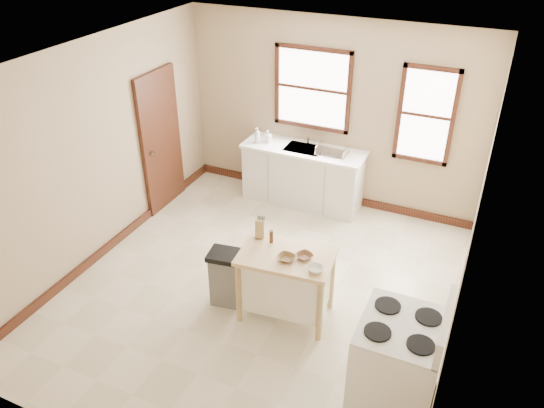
{
  "coord_description": "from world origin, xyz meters",
  "views": [
    {
      "loc": [
        2.24,
        -4.57,
        4.25
      ],
      "look_at": [
        -0.01,
        0.4,
        1.0
      ],
      "focal_mm": 35.0,
      "sensor_mm": 36.0,
      "label": 1
    }
  ],
  "objects_px": {
    "soap_bottle_b": "(268,136)",
    "knife_block": "(260,229)",
    "dish_rack": "(332,150)",
    "kitchen_island": "(286,285)",
    "gas_stove": "(398,355)",
    "bowl_b": "(304,256)",
    "bowl_c": "(315,269)",
    "bowl_a": "(286,258)",
    "soap_bottle_a": "(257,135)",
    "pepper_grinder": "(271,237)",
    "trash_bin": "(226,277)"
  },
  "relations": [
    {
      "from": "dish_rack",
      "to": "pepper_grinder",
      "type": "relative_size",
      "value": 2.92
    },
    {
      "from": "soap_bottle_b",
      "to": "bowl_a",
      "type": "distance_m",
      "value": 2.89
    },
    {
      "from": "dish_rack",
      "to": "kitchen_island",
      "type": "bearing_deg",
      "value": -80.38
    },
    {
      "from": "soap_bottle_b",
      "to": "bowl_a",
      "type": "xyz_separation_m",
      "value": [
        1.38,
        -2.53,
        -0.15
      ]
    },
    {
      "from": "kitchen_island",
      "to": "gas_stove",
      "type": "bearing_deg",
      "value": -32.47
    },
    {
      "from": "kitchen_island",
      "to": "bowl_c",
      "type": "bearing_deg",
      "value": -25.6
    },
    {
      "from": "gas_stove",
      "to": "bowl_b",
      "type": "bearing_deg",
      "value": 148.36
    },
    {
      "from": "kitchen_island",
      "to": "bowl_a",
      "type": "height_order",
      "value": "bowl_a"
    },
    {
      "from": "trash_bin",
      "to": "bowl_a",
      "type": "bearing_deg",
      "value": -8.04
    },
    {
      "from": "soap_bottle_a",
      "to": "pepper_grinder",
      "type": "height_order",
      "value": "soap_bottle_a"
    },
    {
      "from": "soap_bottle_a",
      "to": "trash_bin",
      "type": "distance_m",
      "value": 2.66
    },
    {
      "from": "soap_bottle_b",
      "to": "knife_block",
      "type": "xyz_separation_m",
      "value": [
        0.93,
        -2.25,
        -0.08
      ]
    },
    {
      "from": "bowl_c",
      "to": "dish_rack",
      "type": "bearing_deg",
      "value": 105.18
    },
    {
      "from": "dish_rack",
      "to": "kitchen_island",
      "type": "relative_size",
      "value": 0.43
    },
    {
      "from": "knife_block",
      "to": "bowl_a",
      "type": "height_order",
      "value": "knife_block"
    },
    {
      "from": "trash_bin",
      "to": "bowl_b",
      "type": "bearing_deg",
      "value": -1.22
    },
    {
      "from": "kitchen_island",
      "to": "bowl_b",
      "type": "relative_size",
      "value": 5.87
    },
    {
      "from": "bowl_b",
      "to": "soap_bottle_b",
      "type": "bearing_deg",
      "value": 122.48
    },
    {
      "from": "pepper_grinder",
      "to": "bowl_c",
      "type": "relative_size",
      "value": 0.89
    },
    {
      "from": "dish_rack",
      "to": "trash_bin",
      "type": "xyz_separation_m",
      "value": [
        -0.4,
        -2.56,
        -0.62
      ]
    },
    {
      "from": "dish_rack",
      "to": "soap_bottle_b",
      "type": "bearing_deg",
      "value": -177.03
    },
    {
      "from": "soap_bottle_a",
      "to": "bowl_a",
      "type": "relative_size",
      "value": 1.29
    },
    {
      "from": "soap_bottle_a",
      "to": "bowl_b",
      "type": "relative_size",
      "value": 1.36
    },
    {
      "from": "pepper_grinder",
      "to": "trash_bin",
      "type": "relative_size",
      "value": 0.21
    },
    {
      "from": "bowl_b",
      "to": "bowl_c",
      "type": "height_order",
      "value": "bowl_c"
    },
    {
      "from": "bowl_a",
      "to": "trash_bin",
      "type": "bearing_deg",
      "value": -179.35
    },
    {
      "from": "gas_stove",
      "to": "dish_rack",
      "type": "bearing_deg",
      "value": 118.52
    },
    {
      "from": "pepper_grinder",
      "to": "bowl_b",
      "type": "xyz_separation_m",
      "value": [
        0.44,
        -0.12,
        -0.05
      ]
    },
    {
      "from": "kitchen_island",
      "to": "pepper_grinder",
      "type": "distance_m",
      "value": 0.57
    },
    {
      "from": "soap_bottle_a",
      "to": "pepper_grinder",
      "type": "relative_size",
      "value": 1.59
    },
    {
      "from": "dish_rack",
      "to": "trash_bin",
      "type": "height_order",
      "value": "dish_rack"
    },
    {
      "from": "soap_bottle_a",
      "to": "bowl_a",
      "type": "bearing_deg",
      "value": -43.57
    },
    {
      "from": "dish_rack",
      "to": "kitchen_island",
      "type": "xyz_separation_m",
      "value": [
        0.32,
        -2.47,
        -0.56
      ]
    },
    {
      "from": "kitchen_island",
      "to": "bowl_c",
      "type": "xyz_separation_m",
      "value": [
        0.39,
        -0.14,
        0.45
      ]
    },
    {
      "from": "dish_rack",
      "to": "trash_bin",
      "type": "relative_size",
      "value": 0.62
    },
    {
      "from": "bowl_b",
      "to": "dish_rack",
      "type": "bearing_deg",
      "value": 102.0
    },
    {
      "from": "soap_bottle_b",
      "to": "pepper_grinder",
      "type": "height_order",
      "value": "soap_bottle_b"
    },
    {
      "from": "bowl_c",
      "to": "trash_bin",
      "type": "bearing_deg",
      "value": 177.36
    },
    {
      "from": "pepper_grinder",
      "to": "gas_stove",
      "type": "xyz_separation_m",
      "value": [
        1.66,
        -0.87,
        -0.29
      ]
    },
    {
      "from": "gas_stove",
      "to": "bowl_c",
      "type": "bearing_deg",
      "value": 150.64
    },
    {
      "from": "knife_block",
      "to": "bowl_c",
      "type": "distance_m",
      "value": 0.88
    },
    {
      "from": "knife_block",
      "to": "soap_bottle_b",
      "type": "bearing_deg",
      "value": 89.84
    },
    {
      "from": "soap_bottle_b",
      "to": "dish_rack",
      "type": "height_order",
      "value": "soap_bottle_b"
    },
    {
      "from": "bowl_a",
      "to": "bowl_b",
      "type": "relative_size",
      "value": 1.06
    },
    {
      "from": "kitchen_island",
      "to": "bowl_a",
      "type": "bearing_deg",
      "value": -74.37
    },
    {
      "from": "soap_bottle_a",
      "to": "knife_block",
      "type": "distance_m",
      "value": 2.42
    },
    {
      "from": "soap_bottle_a",
      "to": "bowl_c",
      "type": "bearing_deg",
      "value": -38.62
    },
    {
      "from": "soap_bottle_b",
      "to": "knife_block",
      "type": "height_order",
      "value": "soap_bottle_b"
    },
    {
      "from": "knife_block",
      "to": "bowl_c",
      "type": "height_order",
      "value": "knife_block"
    },
    {
      "from": "pepper_grinder",
      "to": "bowl_b",
      "type": "distance_m",
      "value": 0.46
    }
  ]
}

